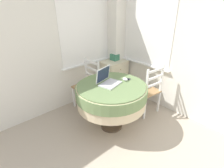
{
  "coord_description": "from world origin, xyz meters",
  "views": [
    {
      "loc": [
        -0.62,
        0.04,
        1.95
      ],
      "look_at": [
        1.12,
        1.93,
        0.7
      ],
      "focal_mm": 28.0,
      "sensor_mm": 36.0,
      "label": 1
    }
  ],
  "objects_px": {
    "dining_chair_near_back_window": "(88,85)",
    "dining_chair_near_right_window": "(148,91)",
    "computer_mouse": "(125,79)",
    "cell_phone": "(127,79)",
    "storage_box": "(115,57)",
    "round_dining_table": "(111,94)",
    "laptop": "(108,80)",
    "corner_cabinet": "(114,77)"
  },
  "relations": [
    {
      "from": "cell_phone",
      "to": "storage_box",
      "type": "xyz_separation_m",
      "value": [
        0.6,
        0.91,
        0.03
      ]
    },
    {
      "from": "round_dining_table",
      "to": "dining_chair_near_right_window",
      "type": "relative_size",
      "value": 1.16
    },
    {
      "from": "round_dining_table",
      "to": "cell_phone",
      "type": "relative_size",
      "value": 8.11
    },
    {
      "from": "dining_chair_near_right_window",
      "to": "dining_chair_near_back_window",
      "type": "bearing_deg",
      "value": 126.46
    },
    {
      "from": "dining_chair_near_back_window",
      "to": "storage_box",
      "type": "distance_m",
      "value": 0.91
    },
    {
      "from": "dining_chair_near_right_window",
      "to": "storage_box",
      "type": "bearing_deg",
      "value": 81.61
    },
    {
      "from": "cell_phone",
      "to": "corner_cabinet",
      "type": "distance_m",
      "value": 1.12
    },
    {
      "from": "round_dining_table",
      "to": "dining_chair_near_right_window",
      "type": "distance_m",
      "value": 0.8
    },
    {
      "from": "computer_mouse",
      "to": "cell_phone",
      "type": "height_order",
      "value": "computer_mouse"
    },
    {
      "from": "laptop",
      "to": "cell_phone",
      "type": "relative_size",
      "value": 2.8
    },
    {
      "from": "dining_chair_near_right_window",
      "to": "corner_cabinet",
      "type": "height_order",
      "value": "dining_chair_near_right_window"
    },
    {
      "from": "laptop",
      "to": "cell_phone",
      "type": "distance_m",
      "value": 0.35
    },
    {
      "from": "dining_chair_near_back_window",
      "to": "dining_chair_near_right_window",
      "type": "bearing_deg",
      "value": -53.54
    },
    {
      "from": "computer_mouse",
      "to": "corner_cabinet",
      "type": "bearing_deg",
      "value": 56.18
    },
    {
      "from": "laptop",
      "to": "dining_chair_near_right_window",
      "type": "distance_m",
      "value": 0.89
    },
    {
      "from": "corner_cabinet",
      "to": "computer_mouse",
      "type": "bearing_deg",
      "value": -123.82
    },
    {
      "from": "laptop",
      "to": "computer_mouse",
      "type": "distance_m",
      "value": 0.29
    },
    {
      "from": "laptop",
      "to": "dining_chair_near_back_window",
      "type": "bearing_deg",
      "value": 81.94
    },
    {
      "from": "laptop",
      "to": "computer_mouse",
      "type": "height_order",
      "value": "laptop"
    },
    {
      "from": "dining_chair_near_right_window",
      "to": "round_dining_table",
      "type": "bearing_deg",
      "value": 170.34
    },
    {
      "from": "round_dining_table",
      "to": "corner_cabinet",
      "type": "bearing_deg",
      "value": 45.07
    },
    {
      "from": "laptop",
      "to": "corner_cabinet",
      "type": "height_order",
      "value": "laptop"
    },
    {
      "from": "dining_chair_near_back_window",
      "to": "storage_box",
      "type": "bearing_deg",
      "value": 8.44
    },
    {
      "from": "corner_cabinet",
      "to": "dining_chair_near_back_window",
      "type": "bearing_deg",
      "value": -172.94
    },
    {
      "from": "corner_cabinet",
      "to": "storage_box",
      "type": "xyz_separation_m",
      "value": [
        0.05,
        0.03,
        0.44
      ]
    },
    {
      "from": "computer_mouse",
      "to": "dining_chair_near_back_window",
      "type": "distance_m",
      "value": 0.9
    },
    {
      "from": "cell_phone",
      "to": "dining_chair_near_right_window",
      "type": "relative_size",
      "value": 0.14
    },
    {
      "from": "cell_phone",
      "to": "corner_cabinet",
      "type": "height_order",
      "value": "cell_phone"
    },
    {
      "from": "computer_mouse",
      "to": "dining_chair_near_right_window",
      "type": "distance_m",
      "value": 0.62
    },
    {
      "from": "cell_phone",
      "to": "computer_mouse",
      "type": "bearing_deg",
      "value": -160.4
    },
    {
      "from": "laptop",
      "to": "round_dining_table",
      "type": "bearing_deg",
      "value": -87.97
    },
    {
      "from": "corner_cabinet",
      "to": "laptop",
      "type": "bearing_deg",
      "value": -137.69
    },
    {
      "from": "computer_mouse",
      "to": "corner_cabinet",
      "type": "height_order",
      "value": "computer_mouse"
    },
    {
      "from": "round_dining_table",
      "to": "dining_chair_near_right_window",
      "type": "bearing_deg",
      "value": -9.66
    },
    {
      "from": "computer_mouse",
      "to": "dining_chair_near_back_window",
      "type": "height_order",
      "value": "dining_chair_near_back_window"
    },
    {
      "from": "computer_mouse",
      "to": "corner_cabinet",
      "type": "relative_size",
      "value": 0.13
    },
    {
      "from": "computer_mouse",
      "to": "dining_chair_near_right_window",
      "type": "relative_size",
      "value": 0.1
    },
    {
      "from": "cell_phone",
      "to": "storage_box",
      "type": "distance_m",
      "value": 1.09
    },
    {
      "from": "round_dining_table",
      "to": "cell_phone",
      "type": "distance_m",
      "value": 0.37
    },
    {
      "from": "computer_mouse",
      "to": "storage_box",
      "type": "height_order",
      "value": "storage_box"
    },
    {
      "from": "computer_mouse",
      "to": "corner_cabinet",
      "type": "distance_m",
      "value": 1.18
    },
    {
      "from": "cell_phone",
      "to": "storage_box",
      "type": "height_order",
      "value": "storage_box"
    }
  ]
}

